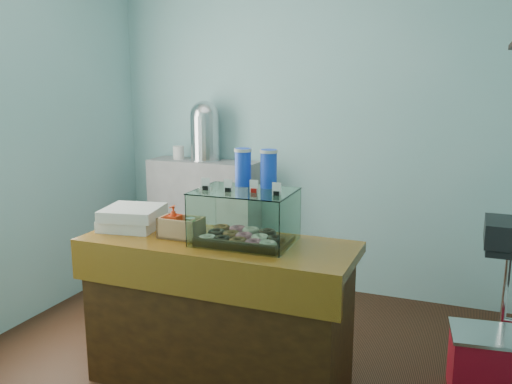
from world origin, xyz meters
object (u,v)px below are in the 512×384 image
at_px(display_case, 247,213).
at_px(red_cooler, 490,365).
at_px(coffee_urn, 205,129).
at_px(counter, 218,312).

height_order(display_case, red_cooler, display_case).
relative_size(display_case, red_cooler, 1.15).
relative_size(display_case, coffee_urn, 1.06).
bearing_deg(red_cooler, coffee_urn, 147.32).
height_order(display_case, coffee_urn, coffee_urn).
bearing_deg(red_cooler, display_case, -171.20).
bearing_deg(counter, coffee_urn, 119.14).
relative_size(counter, display_case, 2.85).
bearing_deg(display_case, counter, -159.58).
bearing_deg(counter, red_cooler, 16.80).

